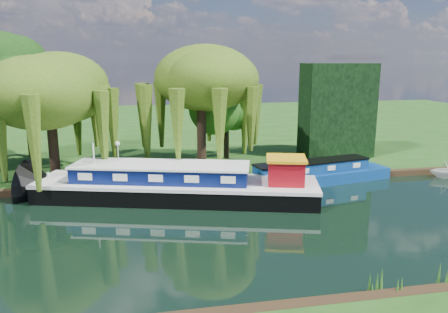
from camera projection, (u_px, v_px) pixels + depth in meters
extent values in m
plane|color=black|center=(100.00, 238.00, 21.99)|extent=(120.00, 120.00, 0.00)
cube|color=#184011|center=(124.00, 129.00, 54.52)|extent=(120.00, 52.00, 0.45)
cube|color=black|center=(177.00, 192.00, 28.01)|extent=(18.20, 8.56, 1.19)
cube|color=silver|center=(176.00, 182.00, 27.86)|extent=(18.31, 8.66, 0.22)
cube|color=#09144A|center=(161.00, 173.00, 27.81)|extent=(11.39, 5.69, 0.94)
cube|color=silver|center=(161.00, 165.00, 27.69)|extent=(11.63, 5.93, 0.12)
cube|color=maroon|center=(286.00, 171.00, 27.11)|extent=(2.68, 2.68, 1.48)
cube|color=orange|center=(286.00, 159.00, 26.93)|extent=(2.98, 2.98, 0.16)
cylinder|color=silver|center=(94.00, 161.00, 28.00)|extent=(0.10, 0.10, 2.37)
cube|color=navy|center=(312.00, 179.00, 31.48)|extent=(12.69, 4.54, 0.94)
cube|color=navy|center=(312.00, 167.00, 31.29)|extent=(8.91, 3.28, 0.78)
cube|color=black|center=(312.00, 161.00, 31.19)|extent=(9.03, 3.40, 0.10)
cube|color=silver|center=(277.00, 174.00, 29.34)|extent=(0.62, 0.18, 0.33)
cube|color=silver|center=(305.00, 171.00, 30.15)|extent=(0.62, 0.18, 0.33)
cube|color=silver|center=(332.00, 168.00, 30.96)|extent=(0.62, 0.18, 0.33)
cube|color=silver|center=(357.00, 165.00, 31.77)|extent=(0.62, 0.18, 0.33)
imported|color=silver|center=(446.00, 178.00, 33.17)|extent=(2.82, 2.50, 1.37)
cylinder|color=black|center=(53.00, 144.00, 30.73)|extent=(0.65, 0.65, 4.99)
ellipsoid|color=#335111|center=(49.00, 93.00, 29.94)|extent=(6.97, 6.97, 4.51)
cylinder|color=black|center=(202.00, 136.00, 33.30)|extent=(0.73, 0.73, 5.16)
ellipsoid|color=#335111|center=(201.00, 87.00, 32.48)|extent=(7.04, 7.04, 4.55)
cylinder|color=black|center=(29.00, 115.00, 37.36)|extent=(0.74, 0.74, 7.34)
ellipsoid|color=black|center=(25.00, 79.00, 36.69)|extent=(5.87, 5.87, 5.87)
cylinder|color=black|center=(226.00, 130.00, 37.13)|extent=(0.40, 0.40, 4.94)
ellipsoid|color=#225114|center=(226.00, 106.00, 36.69)|extent=(3.95, 3.95, 3.95)
cube|color=black|center=(337.00, 110.00, 37.87)|extent=(6.00, 3.00, 8.00)
cylinder|color=silver|center=(118.00, 161.00, 31.80)|extent=(0.10, 0.10, 2.20)
sphere|color=white|center=(117.00, 144.00, 31.52)|extent=(0.36, 0.36, 0.36)
cylinder|color=silver|center=(48.00, 180.00, 29.10)|extent=(0.16, 0.16, 1.00)
cylinder|color=silver|center=(154.00, 175.00, 30.37)|extent=(0.16, 0.16, 1.00)
cylinder|color=silver|center=(238.00, 171.00, 31.46)|extent=(0.16, 0.16, 1.00)
cone|color=#285717|center=(382.00, 284.00, 16.48)|extent=(1.20, 1.20, 1.10)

